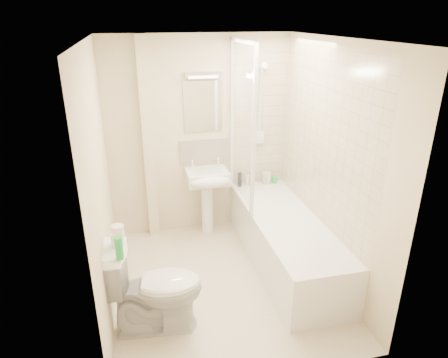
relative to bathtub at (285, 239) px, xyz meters
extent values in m
plane|color=beige|center=(-0.75, -0.20, -0.29)|extent=(2.50, 2.50, 0.00)
cube|color=beige|center=(-0.75, 1.05, 0.91)|extent=(2.20, 0.02, 2.40)
cube|color=beige|center=(-1.85, -0.20, 0.91)|extent=(0.02, 2.50, 2.40)
cube|color=beige|center=(0.35, -0.20, 0.91)|extent=(0.02, 2.50, 2.40)
cube|color=white|center=(-0.75, -0.20, 2.11)|extent=(2.20, 2.50, 0.02)
cube|color=beige|center=(0.00, 1.04, 1.14)|extent=(0.70, 0.01, 1.75)
cube|color=beige|center=(0.34, 0.00, 1.14)|extent=(0.01, 2.10, 1.75)
cube|color=beige|center=(-1.37, 0.99, 0.91)|extent=(0.12, 0.12, 2.40)
cube|color=beige|center=(-0.70, 1.04, 0.74)|extent=(0.60, 0.02, 0.30)
cube|color=white|center=(-0.70, 1.04, 1.29)|extent=(0.46, 0.01, 0.60)
cube|color=silver|center=(-0.70, 1.02, 1.66)|extent=(0.42, 0.07, 0.07)
cube|color=white|center=(0.00, 0.00, -0.01)|extent=(0.70, 2.10, 0.55)
cube|color=white|center=(0.00, 0.00, 0.21)|extent=(0.56, 1.96, 0.05)
cube|color=white|center=(-0.35, 0.60, 1.16)|extent=(0.01, 0.90, 1.80)
cube|color=white|center=(-0.35, 1.03, 1.16)|extent=(0.04, 0.04, 1.80)
cube|color=white|center=(-0.35, 0.15, 1.16)|extent=(0.04, 0.04, 1.80)
cube|color=white|center=(-0.35, 0.60, 2.04)|extent=(0.04, 0.90, 0.04)
cube|color=white|center=(-0.35, 0.60, 0.28)|extent=(0.04, 0.90, 0.03)
cylinder|color=white|center=(0.00, 1.02, 1.26)|extent=(0.02, 0.02, 0.90)
cylinder|color=white|center=(0.00, 1.02, 0.81)|extent=(0.05, 0.05, 0.02)
cylinder|color=white|center=(0.00, 1.02, 1.71)|extent=(0.05, 0.05, 0.02)
cylinder|color=white|center=(0.00, 0.95, 1.74)|extent=(0.08, 0.11, 0.11)
cube|color=white|center=(0.00, 1.01, 0.88)|extent=(0.10, 0.05, 0.14)
cylinder|color=white|center=(-0.02, 0.99, 1.31)|extent=(0.01, 0.13, 0.84)
cylinder|color=white|center=(-0.70, 0.88, 0.05)|extent=(0.14, 0.14, 0.67)
cube|color=white|center=(-0.70, 0.85, 0.48)|extent=(0.50, 0.38, 0.15)
ellipsoid|color=white|center=(-0.70, 0.68, 0.48)|extent=(0.50, 0.21, 0.15)
cube|color=silver|center=(-0.70, 0.85, 0.54)|extent=(0.35, 0.25, 0.04)
cylinder|color=white|center=(-0.86, 0.96, 0.60)|extent=(0.03, 0.03, 0.10)
cylinder|color=white|center=(-0.54, 0.96, 0.60)|extent=(0.03, 0.03, 0.10)
sphere|color=white|center=(-0.86, 0.96, 0.66)|extent=(0.04, 0.04, 0.04)
sphere|color=white|center=(-0.54, 0.96, 0.66)|extent=(0.04, 0.04, 0.04)
cylinder|color=black|center=(-0.26, 0.96, 0.35)|extent=(0.05, 0.05, 0.18)
cylinder|color=white|center=(-0.16, 0.96, 0.33)|extent=(0.05, 0.05, 0.15)
cylinder|color=black|center=(-0.09, 0.96, 0.36)|extent=(0.05, 0.05, 0.20)
cylinder|color=beige|center=(0.07, 0.96, 0.34)|extent=(0.06, 0.06, 0.16)
cylinder|color=white|center=(0.13, 0.96, 0.34)|extent=(0.06, 0.06, 0.15)
cylinder|color=green|center=(0.21, 0.96, 0.31)|extent=(0.07, 0.07, 0.09)
imported|color=white|center=(-1.47, -0.68, 0.13)|extent=(0.64, 0.92, 0.83)
cylinder|color=white|center=(-1.73, -0.61, 0.59)|extent=(0.10, 0.10, 0.10)
cylinder|color=white|center=(-1.72, -0.63, 0.69)|extent=(0.10, 0.10, 0.09)
cylinder|color=green|center=(-1.71, -0.81, 0.64)|extent=(0.06, 0.06, 0.19)
camera|label=1|loc=(-1.54, -3.55, 2.30)|focal=32.00mm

